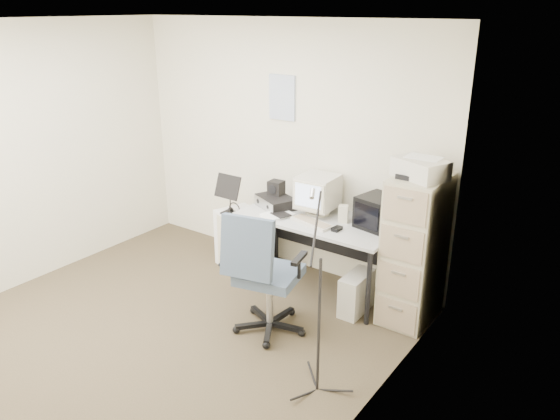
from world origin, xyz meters
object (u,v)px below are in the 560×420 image
Objects in this scene: desk at (317,254)px; office_chair at (269,272)px; side_cart at (242,240)px; filing_cabinet at (415,250)px.

office_chair reaches higher than desk.
office_chair reaches higher than side_cart.
desk is at bearing 22.13° from side_cart.
side_cart is at bearing -177.39° from filing_cabinet.
desk is 0.89m from side_cart.
filing_cabinet is 0.87× the size of desk.
filing_cabinet is 0.99m from desk.
desk is 2.47× the size of side_cart.
office_chair is at bearing -135.15° from filing_cabinet.
filing_cabinet is at bearing 1.81° from desk.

